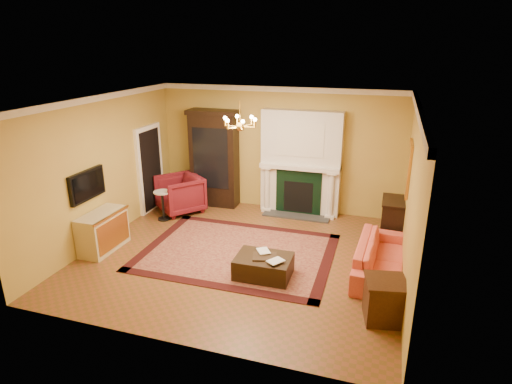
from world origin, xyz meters
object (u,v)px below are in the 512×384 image
at_px(commode, 103,231).
at_px(end_table, 384,301).
at_px(wingback_armchair, 180,192).
at_px(pedestal_table, 163,203).
at_px(leather_ottoman, 264,266).
at_px(china_cabinet, 215,161).
at_px(console_table, 392,220).
at_px(coral_sofa, 381,252).

height_order(commode, end_table, commode).
xyz_separation_m(wingback_armchair, commode, (-0.53, -2.32, -0.11)).
relative_size(pedestal_table, leather_ottoman, 0.72).
height_order(china_cabinet, wingback_armchair, china_cabinet).
distance_m(commode, end_table, 5.50).
xyz_separation_m(pedestal_table, end_table, (5.06, -2.43, -0.09)).
distance_m(commode, console_table, 5.95).
relative_size(pedestal_table, end_table, 1.12).
distance_m(coral_sofa, console_table, 1.53).
bearing_deg(leather_ottoman, coral_sofa, 20.08).
xyz_separation_m(coral_sofa, end_table, (0.11, -1.43, -0.09)).
bearing_deg(china_cabinet, coral_sofa, -31.92).
bearing_deg(commode, end_table, -6.80).
height_order(wingback_armchair, pedestal_table, wingback_armchair).
height_order(coral_sofa, leather_ottoman, coral_sofa).
height_order(china_cabinet, commode, china_cabinet).
bearing_deg(end_table, wingback_armchair, 148.42).
bearing_deg(coral_sofa, wingback_armchair, 74.77).
bearing_deg(console_table, coral_sofa, -96.13).
bearing_deg(end_table, console_table, 88.84).
bearing_deg(commode, china_cabinet, 70.09).
height_order(pedestal_table, console_table, console_table).
relative_size(wingback_armchair, coral_sofa, 0.49).
height_order(end_table, console_table, console_table).
height_order(wingback_armchair, commode, wingback_armchair).
distance_m(commode, coral_sofa, 5.39).
xyz_separation_m(coral_sofa, console_table, (0.17, 1.52, 0.03)).
relative_size(commode, end_table, 1.67).
distance_m(china_cabinet, leather_ottoman, 3.95).
distance_m(end_table, console_table, 2.95).
xyz_separation_m(wingback_armchair, coral_sofa, (4.82, -1.60, -0.10)).
bearing_deg(pedestal_table, wingback_armchair, 76.69).
distance_m(coral_sofa, leather_ottoman, 2.12).
distance_m(wingback_armchair, leather_ottoman, 3.71).
height_order(wingback_armchair, coral_sofa, wingback_armchair).
distance_m(end_table, leather_ottoman, 2.19).
distance_m(wingback_armchair, pedestal_table, 0.62).
bearing_deg(china_cabinet, leather_ottoman, -57.15).
height_order(commode, coral_sofa, coral_sofa).
relative_size(coral_sofa, leather_ottoman, 2.10).
bearing_deg(coral_sofa, pedestal_table, 81.66).
height_order(pedestal_table, end_table, pedestal_table).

